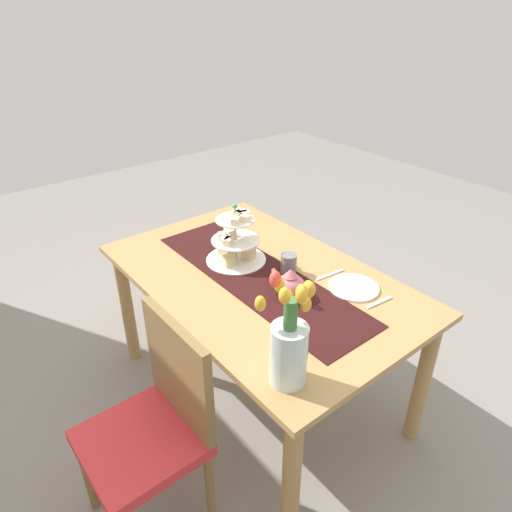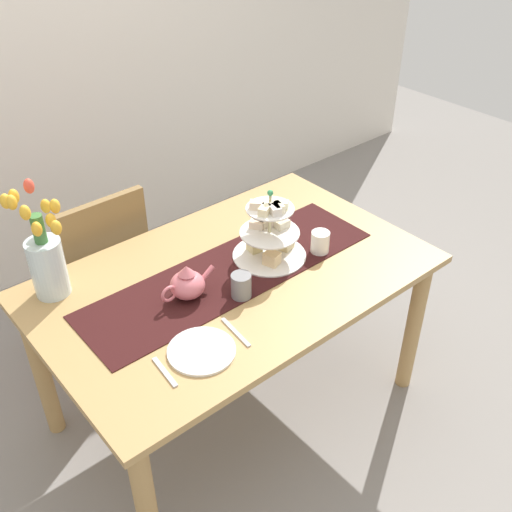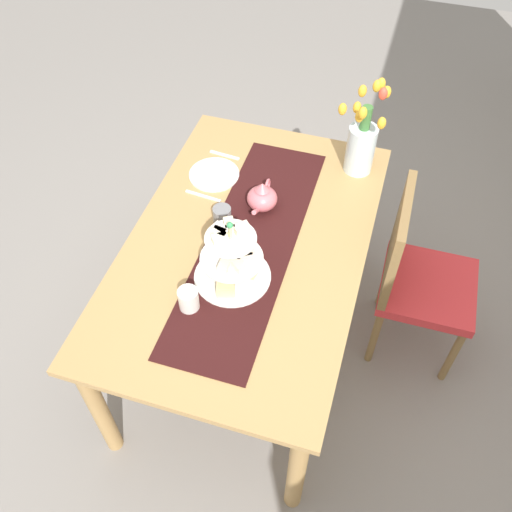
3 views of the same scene
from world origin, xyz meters
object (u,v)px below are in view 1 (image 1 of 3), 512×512
at_px(chair_left, 156,421).
at_px(teapot, 290,285).
at_px(fork_left, 379,302).
at_px(knife_left, 330,275).
at_px(mug_white_text, 232,233).
at_px(tiered_cake_stand, 235,242).
at_px(dining_table, 259,295).
at_px(tulip_vase, 289,344).
at_px(mug_grey, 289,264).
at_px(dinner_plate_left, 354,287).

distance_m(chair_left, teapot, 0.77).
bearing_deg(teapot, fork_left, -136.02).
distance_m(knife_left, mug_white_text, 0.59).
distance_m(chair_left, tiered_cake_stand, 0.91).
distance_m(dining_table, tulip_vase, 0.73).
relative_size(tulip_vase, mug_grey, 4.76).
height_order(tulip_vase, fork_left, tulip_vase).
bearing_deg(tiered_cake_stand, mug_white_text, -31.83).
bearing_deg(knife_left, mug_grey, 45.21).
distance_m(chair_left, dinner_plate_left, 1.01).
bearing_deg(tulip_vase, fork_left, -81.52).
bearing_deg(mug_white_text, knife_left, -164.32).
bearing_deg(fork_left, dinner_plate_left, 0.00).
xyz_separation_m(tulip_vase, fork_left, (0.09, -0.62, -0.16)).
bearing_deg(dinner_plate_left, chair_left, 84.32).
bearing_deg(chair_left, knife_left, -87.20).
height_order(tulip_vase, knife_left, tulip_vase).
bearing_deg(knife_left, chair_left, 92.80).
relative_size(chair_left, teapot, 3.82).
bearing_deg(dinner_plate_left, knife_left, 0.00).
relative_size(teapot, mug_white_text, 2.51).
distance_m(dining_table, mug_grey, 0.21).
height_order(chair_left, fork_left, chair_left).
xyz_separation_m(tulip_vase, mug_grey, (0.52, -0.48, -0.11)).
bearing_deg(mug_white_text, mug_grey, -177.48).
distance_m(tulip_vase, mug_white_text, 1.06).
xyz_separation_m(tiered_cake_stand, mug_grey, (-0.25, -0.13, -0.05)).
distance_m(teapot, mug_grey, 0.20).
distance_m(chair_left, tulip_vase, 0.64).
bearing_deg(mug_white_text, teapot, 169.42).
xyz_separation_m(chair_left, fork_left, (-0.24, -0.98, 0.25)).
height_order(chair_left, knife_left, chair_left).
xyz_separation_m(tiered_cake_stand, fork_left, (-0.68, -0.27, -0.10)).
bearing_deg(dining_table, knife_left, -126.99).
distance_m(dining_table, chair_left, 0.76).
relative_size(dining_table, dinner_plate_left, 6.64).
bearing_deg(dining_table, mug_grey, -116.05).
distance_m(chair_left, fork_left, 1.04).
bearing_deg(dinner_plate_left, fork_left, 180.00).
relative_size(chair_left, mug_grey, 9.58).
height_order(dining_table, chair_left, chair_left).
bearing_deg(mug_grey, dinner_plate_left, -153.67).
xyz_separation_m(chair_left, tiered_cake_stand, (0.44, -0.71, 0.35)).
bearing_deg(tulip_vase, teapot, -43.20).
relative_size(dinner_plate_left, mug_white_text, 2.42).
relative_size(tiered_cake_stand, tulip_vase, 0.67).
xyz_separation_m(tiered_cake_stand, mug_white_text, (0.18, -0.11, -0.06)).
bearing_deg(tiered_cake_stand, tulip_vase, 155.90).
distance_m(tiered_cake_stand, knife_left, 0.49).
height_order(tulip_vase, mug_grey, tulip_vase).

